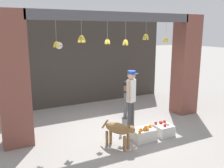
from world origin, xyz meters
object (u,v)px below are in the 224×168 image
at_px(fruit_crate_apples, 164,130).
at_px(wall_clock, 59,45).
at_px(shopkeeper, 131,96).
at_px(water_bottle, 121,132).
at_px(fruit_crate_oranges, 144,134).
at_px(worker_stooping, 127,95).
at_px(dog, 119,130).

height_order(fruit_crate_apples, wall_clock, wall_clock).
distance_m(fruit_crate_apples, wall_clock, 4.57).
bearing_deg(shopkeeper, fruit_crate_apples, 110.23).
bearing_deg(water_bottle, fruit_crate_oranges, -45.39).
distance_m(water_bottle, wall_clock, 3.93).
bearing_deg(water_bottle, fruit_crate_apples, -21.63).
bearing_deg(shopkeeper, worker_stooping, -139.88).
xyz_separation_m(dog, worker_stooping, (1.29, 1.81, 0.27)).
distance_m(dog, worker_stooping, 2.24).
height_order(fruit_crate_oranges, water_bottle, fruit_crate_oranges).
relative_size(shopkeeper, water_bottle, 6.40).
bearing_deg(dog, water_bottle, 119.12).
height_order(shopkeeper, fruit_crate_oranges, shopkeeper).
bearing_deg(dog, worker_stooping, 116.48).
relative_size(dog, worker_stooping, 0.81).
height_order(fruit_crate_oranges, fruit_crate_apples, fruit_crate_oranges).
distance_m(worker_stooping, fruit_crate_apples, 1.82).
height_order(worker_stooping, water_bottle, worker_stooping).
bearing_deg(fruit_crate_oranges, shopkeeper, 88.65).
xyz_separation_m(fruit_crate_apples, wall_clock, (-1.72, 3.69, 2.08)).
relative_size(shopkeeper, fruit_crate_oranges, 2.94).
bearing_deg(fruit_crate_apples, water_bottle, 158.37).
distance_m(dog, water_bottle, 0.70).
bearing_deg(water_bottle, dog, -122.98).
distance_m(shopkeeper, water_bottle, 1.01).
height_order(dog, water_bottle, dog).
bearing_deg(wall_clock, fruit_crate_oranges, -73.83).
height_order(water_bottle, wall_clock, wall_clock).
xyz_separation_m(worker_stooping, wall_clock, (-1.60, 1.97, 1.49)).
bearing_deg(wall_clock, water_bottle, -78.87).
bearing_deg(dog, fruit_crate_oranges, 68.26).
height_order(worker_stooping, fruit_crate_apples, worker_stooping).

